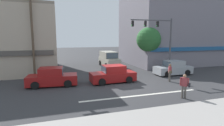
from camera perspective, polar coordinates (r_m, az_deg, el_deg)
The scene contains 13 objects.
ground_plane at distance 15.97m, azimuth 3.99°, elevation -6.60°, with size 120.00×120.00×0.00m, color #333335.
lane_marking_stripe at distance 12.91m, azimuth 9.75°, elevation -10.32°, with size 9.00×0.24×0.01m, color silver.
building_left_block at distance 24.42m, azimuth -31.83°, elevation 6.48°, with size 11.83×9.82×7.71m.
building_right_corner at distance 30.17m, azimuth 18.38°, elevation 10.69°, with size 13.67×10.91×11.16m.
street_tree at distance 22.47m, azimuth 11.86°, elevation 7.44°, with size 3.06×3.06×5.38m.
utility_pole_near_left at distance 18.60m, azimuth -24.54°, elevation 7.93°, with size 1.40×0.22×8.15m.
traffic_light_mast at distance 20.16m, azimuth 15.48°, elevation 8.57°, with size 4.89×0.45×6.20m.
sedan_approaching_near at distance 15.82m, azimuth -18.91°, elevation -4.53°, with size 4.22×2.13×1.58m.
sedan_parked_curbside at distance 16.15m, azimuth 0.30°, elevation -3.82°, with size 4.16×2.00×1.58m.
sedan_waiting_far at distance 20.55m, azimuth 19.30°, elevation -1.67°, with size 4.10×1.88×1.58m.
van_crossing_leftbound at distance 25.11m, azimuth -1.02°, elevation 1.22°, with size 2.21×4.68×2.11m.
pedestrian_foreground_with_bag at distance 12.81m, azimuth 22.62°, elevation -6.59°, with size 0.55×0.61×1.67m.
pedestrian_mid_crossing at distance 17.14m, azimuth 18.36°, elevation -2.71°, with size 0.47×0.66×1.67m.
Camera 1 is at (-5.66, -14.36, 4.10)m, focal length 28.00 mm.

